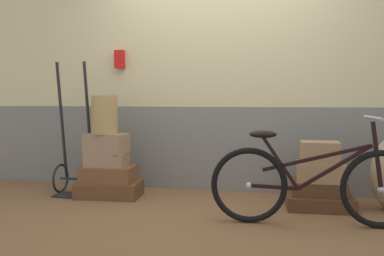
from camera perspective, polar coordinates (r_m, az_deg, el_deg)
name	(u,v)px	position (r m, az deg, el deg)	size (l,w,h in m)	color
ground	(209,212)	(3.81, 2.37, -11.67)	(8.80, 5.20, 0.06)	brown
station_building	(224,52)	(4.53, 4.46, 10.59)	(6.80, 0.74, 3.03)	slate
suitcase_0	(109,189)	(4.31, -11.54, -8.42)	(0.64, 0.40, 0.15)	brown
suitcase_1	(109,174)	(4.28, -11.64, -6.36)	(0.53, 0.34, 0.16)	brown
suitcase_2	(107,159)	(4.27, -11.86, -4.33)	(0.41, 0.28, 0.14)	#937051
suitcase_3	(106,143)	(4.26, -11.93, -2.10)	(0.42, 0.26, 0.20)	#937051
suitcase_4	(319,201)	(3.98, 17.40, -9.82)	(0.59, 0.43, 0.12)	#4C2D19
suitcase_5	(319,188)	(3.97, 17.36, -7.99)	(0.48, 0.37, 0.13)	#4C2D19
suitcase_6	(320,172)	(3.94, 17.55, -5.87)	(0.42, 0.33, 0.17)	#9E754C
suitcase_7	(320,152)	(3.89, 17.49, -3.26)	(0.34, 0.25, 0.20)	#9E754C
wicker_basket	(105,115)	(4.22, -12.18, 1.83)	(0.26, 0.26, 0.39)	#A8844C
luggage_trolley	(75,165)	(4.47, -16.07, -4.95)	(0.39, 0.38, 1.39)	black
bicycle	(313,184)	(3.38, 16.58, -7.55)	(1.63, 0.46, 0.87)	black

